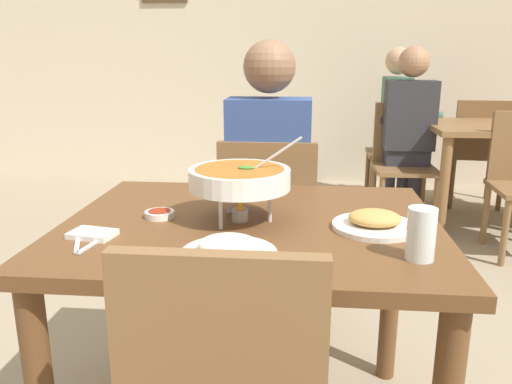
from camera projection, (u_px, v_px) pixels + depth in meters
The scene contains 18 objects.
cafe_rear_partition at pixel (292, 28), 4.90m from camera, with size 10.00×0.10×3.00m, color beige.
dining_table_main at pixel (251, 258), 1.57m from camera, with size 1.12×0.90×0.76m.
chair_diner_main at pixel (268, 224), 2.31m from camera, with size 0.44×0.44×0.90m.
diner_main at pixel (269, 171), 2.28m from camera, with size 0.40×0.45×1.31m.
curry_bowl at pixel (240, 179), 1.50m from camera, with size 0.33×0.30×0.26m.
rice_plate at pixel (229, 250), 1.26m from camera, with size 0.24×0.24×0.06m.
appetizer_plate at pixel (374, 222), 1.46m from camera, with size 0.24×0.24×0.06m.
sauce_dish at pixel (160, 214), 1.57m from camera, with size 0.09×0.09×0.02m.
napkin_folded at pixel (92, 234), 1.40m from camera, with size 0.12×0.08×0.02m, color white.
fork_utensil at pixel (78, 242), 1.36m from camera, with size 0.01×0.17×0.01m, color silver.
spoon_utensil at pixel (96, 242), 1.35m from camera, with size 0.01×0.17×0.01m, color silver.
drink_glass at pixel (421, 237), 1.23m from camera, with size 0.07×0.07×0.13m.
dining_table_far at pixel (497, 143), 3.70m from camera, with size 1.00×0.80×0.76m.
chair_bg_middle at pixel (406, 145), 4.31m from camera, with size 0.45×0.45×0.90m.
chair_bg_right at pixel (403, 157), 3.83m from camera, with size 0.45×0.45×0.90m.
chair_bg_corner at pixel (477, 147), 4.22m from camera, with size 0.47×0.47×0.90m.
patron_bg_middle at pixel (400, 117), 4.28m from camera, with size 0.45×0.40×1.31m.
patron_bg_right at pixel (408, 125), 3.80m from camera, with size 0.40×0.45×1.31m.
Camera 1 is at (0.15, -1.45, 1.25)m, focal length 35.91 mm.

